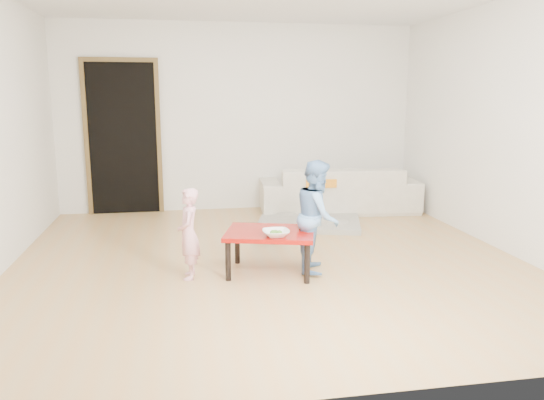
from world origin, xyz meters
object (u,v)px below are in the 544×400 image
object	(u,v)px
bowl	(276,233)
sofa	(338,189)
child_pink	(189,234)
child_blue	(318,216)
red_table	(270,252)
basin	(267,235)

from	to	relation	value
bowl	sofa	bearing A→B (deg)	62.42
child_pink	child_blue	world-z (taller)	child_blue
sofa	bowl	xyz separation A→B (m)	(-1.38, -2.64, 0.11)
sofa	red_table	world-z (taller)	sofa
sofa	child_pink	distance (m)	3.25
red_table	basin	bearing A→B (deg)	82.25
basin	child_blue	bearing A→B (deg)	-74.58
child_blue	sofa	bearing A→B (deg)	-4.43
child_blue	basin	world-z (taller)	child_blue
red_table	basin	xyz separation A→B (m)	(0.15, 1.09, -0.14)
red_table	child_blue	xyz separation A→B (m)	(0.45, 0.01, 0.32)
red_table	child_blue	world-z (taller)	child_blue
red_table	bowl	bearing A→B (deg)	-84.57
bowl	basin	size ratio (longest dim) A/B	0.63
sofa	child_blue	xyz separation A→B (m)	(-0.95, -2.44, 0.20)
bowl	basin	bearing A→B (deg)	84.22
bowl	child_pink	size ratio (longest dim) A/B	0.29
bowl	child_blue	distance (m)	0.48
sofa	bowl	distance (m)	2.98
basin	sofa	bearing A→B (deg)	47.25
red_table	child_pink	size ratio (longest dim) A/B	0.98
red_table	bowl	world-z (taller)	bowl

